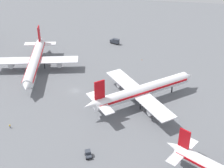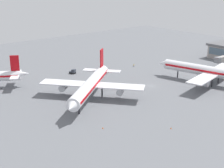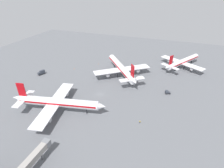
# 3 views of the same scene
# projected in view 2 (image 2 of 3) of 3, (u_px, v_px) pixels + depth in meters

# --- Properties ---
(ground) EXTENTS (288.00, 288.00, 0.00)m
(ground) POSITION_uv_depth(u_px,v_px,m) (151.00, 86.00, 155.65)
(ground) COLOR slate
(airplane_at_gate) EXTENTS (39.81, 46.36, 16.81)m
(airplane_at_gate) POSITION_uv_depth(u_px,v_px,m) (91.00, 85.00, 138.02)
(airplane_at_gate) COLOR white
(airplane_at_gate) RESTS_ON ground
(airplane_distant) EXTENTS (53.61, 43.57, 16.43)m
(airplane_distant) POSITION_uv_depth(u_px,v_px,m) (210.00, 71.00, 157.81)
(airplane_distant) COLOR white
(airplane_distant) RESTS_ON ground
(baggage_tug) EXTENTS (3.69, 3.22, 2.30)m
(baggage_tug) POSITION_uv_depth(u_px,v_px,m) (73.00, 71.00, 175.67)
(baggage_tug) COLOR black
(baggage_tug) RESTS_ON ground
(ground_crew_worker) EXTENTS (0.53, 0.51, 1.67)m
(ground_crew_worker) POSITION_uv_depth(u_px,v_px,m) (134.00, 65.00, 188.78)
(ground_crew_worker) COLOR #1E2338
(ground_crew_worker) RESTS_ON ground
(safety_cone_near_gate) EXTENTS (0.44, 0.44, 0.60)m
(safety_cone_near_gate) POSITION_uv_depth(u_px,v_px,m) (171.00, 128.00, 111.93)
(safety_cone_near_gate) COLOR #EA590C
(safety_cone_near_gate) RESTS_ON ground
(safety_cone_mid_apron) EXTENTS (0.44, 0.44, 0.60)m
(safety_cone_mid_apron) POSITION_uv_depth(u_px,v_px,m) (103.00, 128.00, 112.16)
(safety_cone_mid_apron) COLOR #EA590C
(safety_cone_mid_apron) RESTS_ON ground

